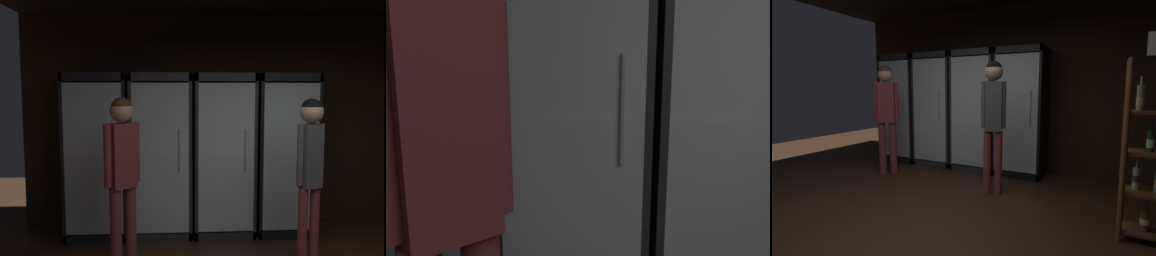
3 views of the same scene
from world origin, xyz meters
The scene contains 5 objects.
wall_back centered at (0.00, 3.03, 1.40)m, with size 6.00×0.06×2.80m, color black.
cooler_far_left centered at (-1.97, 2.71, 0.99)m, with size 0.75×0.67×2.02m.
cooler_left centered at (-1.19, 2.70, 0.99)m, with size 0.75×0.67×2.02m.
cooler_center centered at (-0.41, 2.70, 0.99)m, with size 0.75×0.67×2.02m.
shopper_near centered at (-1.56, 1.67, 1.09)m, with size 0.33×0.29×1.75m.
Camera 2 is at (-1.25, 0.69, 1.33)m, focal length 34.55 mm.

